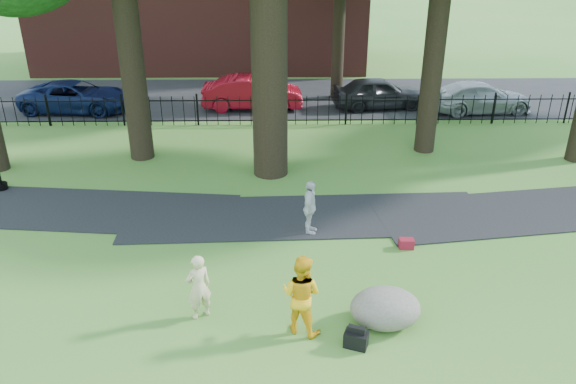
{
  "coord_description": "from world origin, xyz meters",
  "views": [
    {
      "loc": [
        0.27,
        -9.88,
        7.27
      ],
      "look_at": [
        0.48,
        2.0,
        1.66
      ],
      "focal_mm": 35.0,
      "sensor_mm": 36.0,
      "label": 1
    }
  ],
  "objects_px": {
    "man": "(301,294)",
    "red_sedan": "(252,93)",
    "woman": "(199,287)",
    "boulder": "(386,306)"
  },
  "relations": [
    {
      "from": "man",
      "to": "red_sedan",
      "type": "xyz_separation_m",
      "value": [
        -1.56,
        15.17,
        -0.13
      ]
    },
    {
      "from": "woman",
      "to": "red_sedan",
      "type": "bearing_deg",
      "value": -123.38
    },
    {
      "from": "woman",
      "to": "red_sedan",
      "type": "height_order",
      "value": "woman"
    },
    {
      "from": "red_sedan",
      "to": "boulder",
      "type": "bearing_deg",
      "value": -167.86
    },
    {
      "from": "man",
      "to": "boulder",
      "type": "xyz_separation_m",
      "value": [
        1.7,
        0.19,
        -0.43
      ]
    },
    {
      "from": "woman",
      "to": "man",
      "type": "distance_m",
      "value": 2.1
    },
    {
      "from": "woman",
      "to": "red_sedan",
      "type": "xyz_separation_m",
      "value": [
        0.49,
        14.71,
        -0.01
      ]
    },
    {
      "from": "man",
      "to": "boulder",
      "type": "bearing_deg",
      "value": -146.63
    },
    {
      "from": "woman",
      "to": "red_sedan",
      "type": "relative_size",
      "value": 0.33
    },
    {
      "from": "woman",
      "to": "man",
      "type": "height_order",
      "value": "man"
    }
  ]
}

